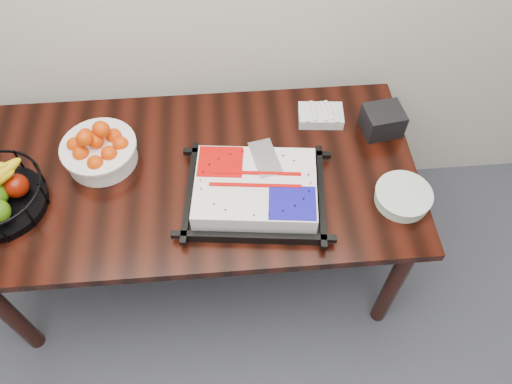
{
  "coord_description": "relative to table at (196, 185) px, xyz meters",
  "views": [
    {
      "loc": [
        0.15,
        0.76,
        2.35
      ],
      "look_at": [
        0.24,
        1.83,
        0.83
      ],
      "focal_mm": 35.0,
      "sensor_mm": 36.0,
      "label": 1
    }
  ],
  "objects": [
    {
      "name": "plate_stack",
      "position": [
        0.8,
        -0.2,
        0.11
      ],
      "size": [
        0.22,
        0.22,
        0.05
      ],
      "color": "white",
      "rests_on": "table"
    },
    {
      "name": "napkin_box",
      "position": [
        0.8,
        0.17,
        0.14
      ],
      "size": [
        0.17,
        0.16,
        0.11
      ],
      "primitive_type": "cube",
      "rotation": [
        0.0,
        0.0,
        0.14
      ],
      "color": "black",
      "rests_on": "table"
    },
    {
      "name": "fork_bag",
      "position": [
        0.55,
        0.25,
        0.11
      ],
      "size": [
        0.2,
        0.14,
        0.06
      ],
      "color": "silver",
      "rests_on": "table"
    },
    {
      "name": "table",
      "position": [
        0.0,
        0.0,
        0.0
      ],
      "size": [
        1.8,
        0.9,
        0.75
      ],
      "color": "black",
      "rests_on": "ground"
    },
    {
      "name": "cake_tray",
      "position": [
        0.24,
        -0.14,
        0.14
      ],
      "size": [
        0.57,
        0.47,
        0.11
      ],
      "color": "black",
      "rests_on": "table"
    },
    {
      "name": "tangerine_bowl",
      "position": [
        -0.37,
        0.09,
        0.17
      ],
      "size": [
        0.3,
        0.3,
        0.19
      ],
      "color": "white",
      "rests_on": "table"
    }
  ]
}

